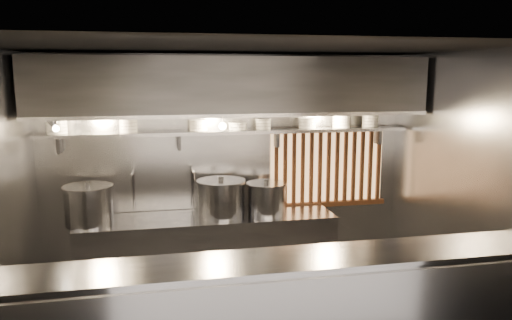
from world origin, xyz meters
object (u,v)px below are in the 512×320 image
object	(u,v)px
stock_pot_left	(89,205)
stock_pot_mid	(221,198)
pendant_bulb	(223,126)
heat_lamp	(53,123)
stock_pot_right	(266,198)

from	to	relation	value
stock_pot_left	stock_pot_mid	distance (m)	1.49
stock_pot_left	pendant_bulb	bearing A→B (deg)	4.01
pendant_bulb	stock_pot_left	distance (m)	1.75
heat_lamp	stock_pot_left	distance (m)	1.01
pendant_bulb	stock_pot_mid	bearing A→B (deg)	-120.51
heat_lamp	stock_pot_left	size ratio (longest dim) A/B	0.49
stock_pot_right	stock_pot_left	bearing A→B (deg)	-179.20
heat_lamp	pendant_bulb	world-z (taller)	heat_lamp
heat_lamp	pendant_bulb	bearing A→B (deg)	11.00
heat_lamp	stock_pot_left	bearing A→B (deg)	42.00
stock_pot_left	stock_pot_mid	size ratio (longest dim) A/B	1.05
pendant_bulb	stock_pot_left	world-z (taller)	pendant_bulb
stock_pot_mid	stock_pot_right	distance (m)	0.55
pendant_bulb	stock_pot_left	xyz separation A→B (m)	(-1.53, -0.11, -0.84)
stock_pot_right	heat_lamp	bearing A→B (deg)	-173.30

